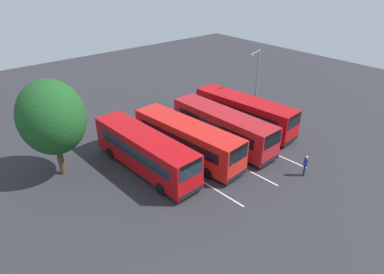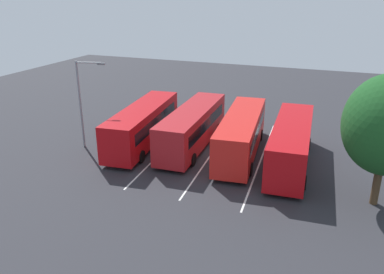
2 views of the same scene
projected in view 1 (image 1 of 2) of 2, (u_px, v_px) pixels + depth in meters
ground_plane at (204, 148)px, 29.94m from camera, size 74.14×74.14×0.00m
bus_far_left at (145, 151)px, 26.12m from camera, size 10.74×3.01×3.07m
bus_center_left at (187, 139)px, 27.80m from camera, size 10.80×3.48×3.07m
bus_center_right at (223, 126)px, 29.90m from camera, size 10.71×2.89×3.07m
bus_far_right at (244, 112)px, 32.70m from camera, size 10.81×3.49×3.07m
pedestrian at (306, 164)px, 25.62m from camera, size 0.40×0.40×1.77m
street_lamp at (256, 77)px, 35.31m from camera, size 0.73×2.20×6.76m
depot_tree at (52, 117)px, 24.12m from camera, size 5.30×4.77×7.61m
lane_stripe_outer_left at (170, 162)px, 27.83m from camera, size 15.65×1.03×0.01m
lane_stripe_inner_left at (204, 148)px, 29.94m from camera, size 15.65×1.03×0.01m
lane_stripe_inner_right at (233, 135)px, 32.06m from camera, size 15.65×1.03×0.01m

